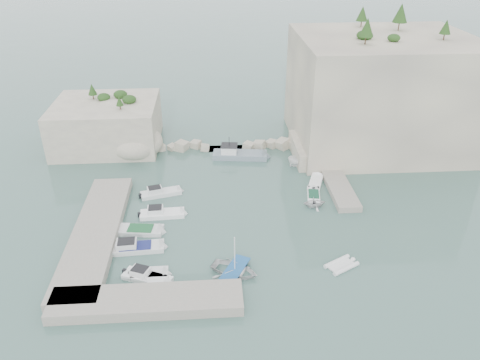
{
  "coord_description": "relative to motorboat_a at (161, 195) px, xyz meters",
  "views": [
    {
      "loc": [
        -3.47,
        -45.83,
        31.67
      ],
      "look_at": [
        0.0,
        6.0,
        3.0
      ],
      "focal_mm": 35.0,
      "sensor_mm": 36.0,
      "label": 1
    }
  ],
  "objects": [
    {
      "name": "cliff_terrace",
      "position": [
        23.34,
        9.95,
        1.25
      ],
      "size": [
        8.0,
        10.0,
        2.5
      ],
      "primitive_type": "cube",
      "color": "beige",
      "rests_on": "ground"
    },
    {
      "name": "rowboat",
      "position": [
        8.84,
        -16.38,
        0.0
      ],
      "size": [
        6.1,
        5.49,
        1.04
      ],
      "primitive_type": "imported",
      "rotation": [
        0.0,
        0.0,
        1.09
      ],
      "color": "silver",
      "rests_on": "ground"
    },
    {
      "name": "breakwater",
      "position": [
        9.34,
        13.95,
        0.7
      ],
      "size": [
        28.0,
        3.0,
        1.4
      ],
      "primitive_type": "cube",
      "color": "beige",
      "rests_on": "ground"
    },
    {
      "name": "work_boat",
      "position": [
        11.17,
        10.49,
        0.0
      ],
      "size": [
        9.25,
        3.69,
        2.2
      ],
      "primitive_type": null,
      "rotation": [
        0.0,
        0.0,
        -0.12
      ],
      "color": "slate",
      "rests_on": "ground"
    },
    {
      "name": "quay_west",
      "position": [
        -6.66,
        -9.05,
        0.55
      ],
      "size": [
        5.0,
        24.0,
        1.1
      ],
      "primitive_type": "cube",
      "color": "#9E9689",
      "rests_on": "ground"
    },
    {
      "name": "ground",
      "position": [
        10.34,
        -8.05,
        0.0
      ],
      "size": [
        400.0,
        400.0,
        0.0
      ],
      "primitive_type": "plane",
      "color": "#44665D",
      "rests_on": "ground"
    },
    {
      "name": "outcrop_west",
      "position": [
        -9.66,
        16.95,
        3.5
      ],
      "size": [
        16.0,
        14.0,
        7.0
      ],
      "primitive_type": "cube",
      "color": "beige",
      "rests_on": "ground"
    },
    {
      "name": "tender_east_c",
      "position": [
        21.1,
        1.67,
        0.0
      ],
      "size": [
        3.14,
        5.14,
        0.7
      ],
      "primitive_type": null,
      "rotation": [
        0.0,
        0.0,
        1.23
      ],
      "color": "white",
      "rests_on": "ground"
    },
    {
      "name": "motorboat_b",
      "position": [
        0.56,
        -5.09,
        0.0
      ],
      "size": [
        5.98,
        2.19,
        1.4
      ],
      "primitive_type": null,
      "rotation": [
        0.0,
        0.0,
        0.04
      ],
      "color": "white",
      "rests_on": "ground"
    },
    {
      "name": "tender_east_a",
      "position": [
        19.63,
        -4.27,
        0.0
      ],
      "size": [
        3.01,
        2.65,
        1.5
      ],
      "primitive_type": "imported",
      "rotation": [
        0.0,
        0.0,
        1.64
      ],
      "color": "silver",
      "rests_on": "ground"
    },
    {
      "name": "rowboat_mast",
      "position": [
        8.84,
        -16.38,
        2.62
      ],
      "size": [
        0.1,
        0.1,
        4.2
      ],
      "primitive_type": "cylinder",
      "color": "white",
      "rests_on": "rowboat"
    },
    {
      "name": "quay_south",
      "position": [
        0.34,
        -20.55,
        0.55
      ],
      "size": [
        18.0,
        4.0,
        1.1
      ],
      "primitive_type": "cube",
      "color": "#9E9689",
      "rests_on": "ground"
    },
    {
      "name": "tender_east_d",
      "position": [
        20.52,
        7.02,
        0.0
      ],
      "size": [
        5.04,
        1.96,
        1.93
      ],
      "primitive_type": "imported",
      "rotation": [
        0.0,
        0.0,
        1.59
      ],
      "color": "white",
      "rests_on": "ground"
    },
    {
      "name": "motorboat_e",
      "position": [
        0.13,
        -16.27,
        0.0
      ],
      "size": [
        4.12,
        1.69,
        0.7
      ],
      "primitive_type": null,
      "rotation": [
        0.0,
        0.0,
        0.0
      ],
      "color": "silver",
      "rests_on": "ground"
    },
    {
      "name": "motorboat_c",
      "position": [
        -1.68,
        -8.42,
        0.0
      ],
      "size": [
        5.87,
        2.72,
        0.7
      ],
      "primitive_type": null,
      "rotation": [
        0.0,
        0.0,
        -0.12
      ],
      "color": "silver",
      "rests_on": "ground"
    },
    {
      "name": "inflatable_dinghy",
      "position": [
        20.07,
        -16.09,
        0.0
      ],
      "size": [
        4.08,
        3.35,
        0.44
      ],
      "primitive_type": null,
      "rotation": [
        0.0,
        0.0,
        0.51
      ],
      "color": "white",
      "rests_on": "ground"
    },
    {
      "name": "cliff_east",
      "position": [
        33.34,
        14.95,
        8.5
      ],
      "size": [
        26.0,
        22.0,
        17.0
      ],
      "primitive_type": "cube",
      "color": "beige",
      "rests_on": "ground"
    },
    {
      "name": "motorboat_d",
      "position": [
        -1.83,
        -11.8,
        0.0
      ],
      "size": [
        6.9,
        2.43,
        1.4
      ],
      "primitive_type": null,
      "rotation": [
        0.0,
        0.0,
        0.06
      ],
      "color": "silver",
      "rests_on": "ground"
    },
    {
      "name": "motorboat_a",
      "position": [
        0.0,
        0.0,
        0.0
      ],
      "size": [
        6.06,
        3.15,
        1.4
      ],
      "primitive_type": null,
      "rotation": [
        0.0,
        0.0,
        0.26
      ],
      "color": "silver",
      "rests_on": "ground"
    },
    {
      "name": "tender_east_b",
      "position": [
        20.01,
        -2.03,
        0.0
      ],
      "size": [
        2.34,
        4.84,
        0.7
      ],
      "primitive_type": null,
      "rotation": [
        0.0,
        0.0,
        1.4
      ],
      "color": "white",
      "rests_on": "ground"
    },
    {
      "name": "vegetation",
      "position": [
        28.17,
        16.35,
        17.93
      ],
      "size": [
        53.48,
        13.88,
        13.4
      ],
      "color": "#1E4219",
      "rests_on": "ground"
    },
    {
      "name": "motorboat_f",
      "position": [
        -0.02,
        -16.9,
        0.0
      ],
      "size": [
        5.78,
        3.74,
        1.4
      ],
      "primitive_type": null,
      "rotation": [
        0.0,
        0.0,
        -0.41
      ],
      "color": "white",
      "rests_on": "ground"
    },
    {
      "name": "ledge_east",
      "position": [
        23.84,
        1.95,
        0.4
      ],
      "size": [
        3.0,
        16.0,
        0.8
      ],
      "primitive_type": "cube",
      "color": "#9E9689",
      "rests_on": "ground"
    }
  ]
}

